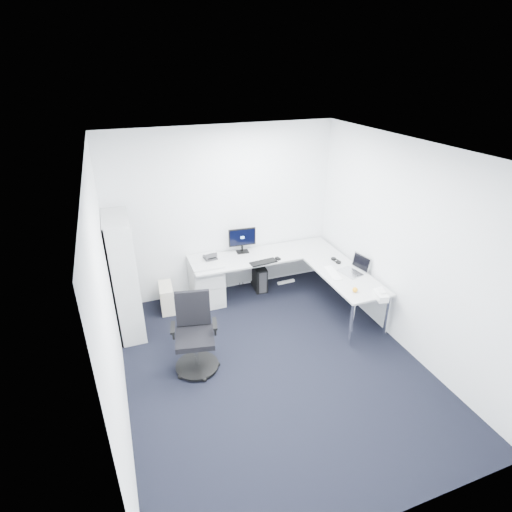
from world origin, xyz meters
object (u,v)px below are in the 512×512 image
object	(u,v)px
l_desk	(272,283)
task_chair	(195,336)
bookshelf	(124,276)
monitor	(242,240)
laptop	(351,266)

from	to	relation	value
l_desk	task_chair	xyz separation A→B (m)	(-1.48, -1.12, 0.15)
bookshelf	task_chair	bearing A→B (deg)	-59.20
monitor	laptop	world-z (taller)	monitor
monitor	bookshelf	bearing A→B (deg)	-160.91
bookshelf	task_chair	distance (m)	1.41
bookshelf	laptop	distance (m)	3.22
l_desk	task_chair	bearing A→B (deg)	-142.88
monitor	l_desk	bearing A→B (deg)	-56.18
bookshelf	task_chair	size ratio (longest dim) A/B	1.71
l_desk	task_chair	world-z (taller)	task_chair
task_chair	laptop	xyz separation A→B (m)	(2.43, 0.42, 0.32)
l_desk	task_chair	distance (m)	1.86
task_chair	monitor	xyz separation A→B (m)	(1.17, 1.66, 0.41)
task_chair	laptop	bearing A→B (deg)	20.99
monitor	laptop	size ratio (longest dim) A/B	1.29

